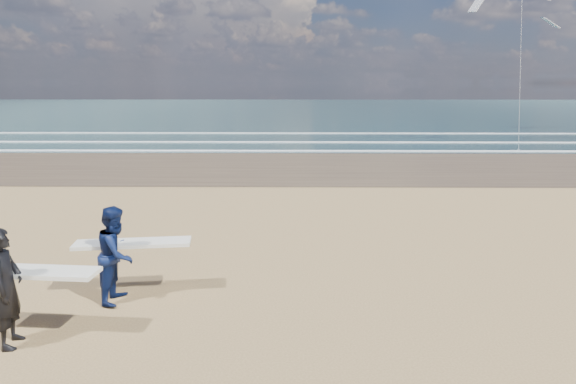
{
  "coord_description": "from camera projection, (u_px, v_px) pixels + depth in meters",
  "views": [
    {
      "loc": [
        2.79,
        -7.9,
        4.04
      ],
      "look_at": [
        2.61,
        6.0,
        1.09
      ],
      "focal_mm": 32.0,
      "sensor_mm": 36.0,
      "label": 1
    }
  ],
  "objects": [
    {
      "name": "kite_1",
      "position": [
        521.0,
        47.0,
        32.34
      ],
      "size": [
        5.93,
        4.75,
        11.29
      ],
      "color": "slate",
      "rests_on": "ground"
    },
    {
      "name": "foam_breakers",
      "position": [
        541.0,
        142.0,
        35.82
      ],
      "size": [
        220.0,
        11.7,
        0.05
      ],
      "color": "white",
      "rests_on": "ground"
    },
    {
      "name": "surfer_far",
      "position": [
        118.0,
        253.0,
        9.61
      ],
      "size": [
        2.25,
        1.21,
        1.83
      ],
      "color": "#0C1843",
      "rests_on": "ground"
    },
    {
      "name": "ocean",
      "position": [
        407.0,
        110.0,
        78.76
      ],
      "size": [
        220.0,
        100.0,
        0.02
      ],
      "primitive_type": "cube",
      "color": "#193337",
      "rests_on": "ground"
    },
    {
      "name": "surfer_near",
      "position": [
        9.0,
        286.0,
        7.94
      ],
      "size": [
        2.23,
        1.08,
        1.92
      ],
      "color": "black",
      "rests_on": "ground"
    }
  ]
}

